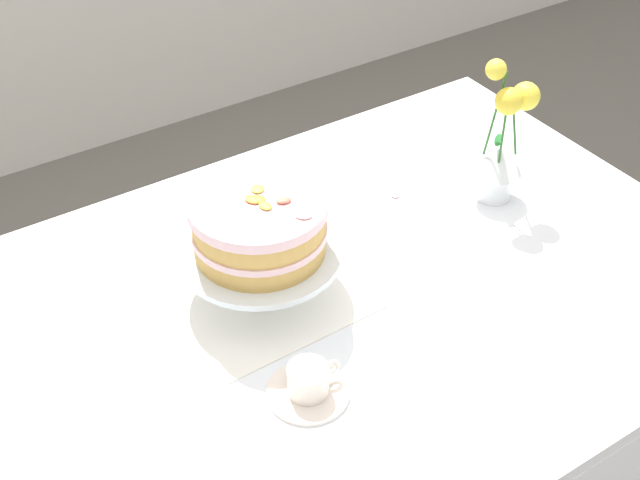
{
  "coord_description": "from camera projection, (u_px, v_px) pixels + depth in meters",
  "views": [
    {
      "loc": [
        -0.67,
        -0.92,
        1.78
      ],
      "look_at": [
        -0.06,
        0.02,
        0.86
      ],
      "focal_mm": 47.1,
      "sensor_mm": 36.0,
      "label": 1
    }
  ],
  "objects": [
    {
      "name": "dining_table",
      "position": [
        362.0,
        332.0,
        1.57
      ],
      "size": [
        1.4,
        1.0,
        0.74
      ],
      "color": "white",
      "rests_on": "ground"
    },
    {
      "name": "linen_napkin",
      "position": [
        263.0,
        291.0,
        1.52
      ],
      "size": [
        0.33,
        0.33,
        0.0
      ],
      "primitive_type": "cube",
      "rotation": [
        0.0,
        0.0,
        0.02
      ],
      "color": "white",
      "rests_on": "dining_table"
    },
    {
      "name": "cake_stand",
      "position": [
        261.0,
        256.0,
        1.47
      ],
      "size": [
        0.29,
        0.29,
        0.1
      ],
      "color": "silver",
      "rests_on": "linen_napkin"
    },
    {
      "name": "layer_cake",
      "position": [
        259.0,
        225.0,
        1.43
      ],
      "size": [
        0.24,
        0.24,
        0.11
      ],
      "color": "tan",
      "rests_on": "cake_stand"
    },
    {
      "name": "flower_vase",
      "position": [
        501.0,
        147.0,
        1.68
      ],
      "size": [
        0.12,
        0.11,
        0.31
      ],
      "color": "silver",
      "rests_on": "dining_table"
    },
    {
      "name": "teacup",
      "position": [
        309.0,
        384.0,
        1.32
      ],
      "size": [
        0.13,
        0.13,
        0.06
      ],
      "color": "silver",
      "rests_on": "dining_table"
    },
    {
      "name": "loose_petal_0",
      "position": [
        395.0,
        194.0,
        1.75
      ],
      "size": [
        0.03,
        0.04,
        0.01
      ],
      "primitive_type": "ellipsoid",
      "rotation": [
        0.0,
        0.0,
        4.24
      ],
      "color": "pink",
      "rests_on": "dining_table"
    }
  ]
}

